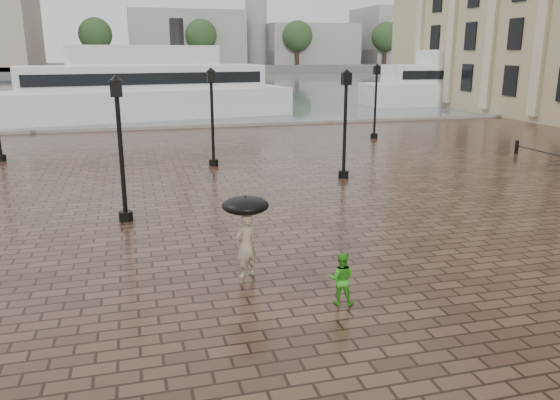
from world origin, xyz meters
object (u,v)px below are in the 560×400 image
adult_pedestrian (246,245)px  ferry_near (145,89)px  street_lamps (222,117)px  ferry_far (472,82)px  child_pedestrian (341,279)px

adult_pedestrian → ferry_near: bearing=-112.5°
street_lamps → ferry_near: size_ratio=0.87×
ferry_near → ferry_far: 33.28m
street_lamps → child_pedestrian: (0.04, -14.99, -1.75)m
adult_pedestrian → child_pedestrian: (1.63, -1.99, -0.21)m
ferry_near → ferry_far: bearing=-2.4°
child_pedestrian → ferry_near: size_ratio=0.05×
ferry_far → street_lamps: bearing=-135.1°
ferry_near → ferry_far: ferry_near is taller
ferry_far → ferry_near: bearing=-168.3°
child_pedestrian → ferry_far: size_ratio=0.05×
ferry_far → adult_pedestrian: bearing=-124.7°
adult_pedestrian → ferry_far: 49.83m
adult_pedestrian → ferry_far: ferry_far is taller
child_pedestrian → ferry_far: (30.16, 40.33, 1.67)m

